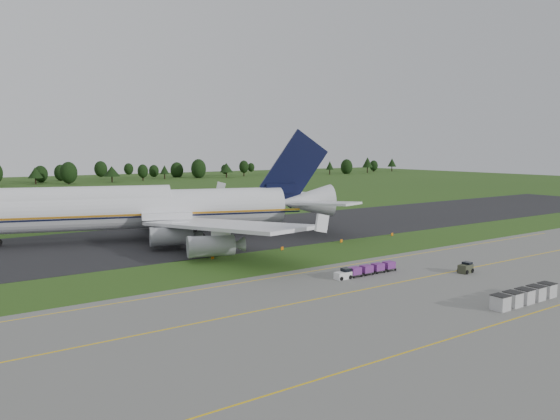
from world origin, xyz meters
TOP-DOWN VIEW (x-y plane):
  - ground at (0.00, 0.00)m, footprint 600.00×600.00m
  - apron at (0.00, -34.00)m, footprint 300.00×52.00m
  - taxiway at (0.00, 28.00)m, footprint 300.00×40.00m
  - apron_markings at (0.00, -26.98)m, footprint 300.00×30.20m
  - tree_line at (-1.53, 219.32)m, footprint 526.63×23.17m
  - aircraft at (-13.75, 31.42)m, footprint 78.49×73.02m
  - baggage_train at (1.71, -16.19)m, footprint 11.06×1.41m
  - utility_cart at (14.64, -23.53)m, footprint 2.36×1.60m
  - uld_row at (7.09, -37.27)m, footprint 11.35×1.75m
  - edge_markers at (9.99, 6.36)m, footprint 42.24×0.30m

SIDE VIEW (x-z plane):
  - ground at x=0.00m, z-range 0.00..0.00m
  - apron at x=0.00m, z-range 0.00..0.06m
  - taxiway at x=0.00m, z-range 0.00..0.08m
  - apron_markings at x=0.00m, z-range 0.06..0.07m
  - edge_markers at x=9.99m, z-range -0.03..0.57m
  - utility_cart at x=14.64m, z-range 0.05..1.26m
  - baggage_train at x=1.71m, z-range 0.10..1.46m
  - uld_row at x=7.09m, z-range 0.07..1.80m
  - tree_line at x=-1.53m, z-range 0.34..11.69m
  - aircraft at x=-13.75m, z-range -4.73..17.34m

